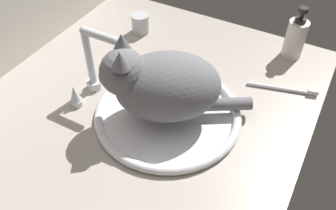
{
  "coord_description": "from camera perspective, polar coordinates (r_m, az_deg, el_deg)",
  "views": [
    {
      "loc": [
        -50.34,
        -37.1,
        68.12
      ],
      "look_at": [
        3.89,
        -7.47,
        7.0
      ],
      "focal_mm": 38.54,
      "sensor_mm": 36.0,
      "label": 1
    }
  ],
  "objects": [
    {
      "name": "countertop",
      "position": [
        0.91,
        -5.29,
        -2.38
      ],
      "size": [
        103.74,
        80.88,
        3.0
      ],
      "primitive_type": "cube",
      "color": "#ADA399",
      "rests_on": "ground"
    },
    {
      "name": "sink_basin",
      "position": [
        0.89,
        -0.0,
        -1.4
      ],
      "size": [
        36.24,
        36.24,
        2.15
      ],
      "color": "white",
      "rests_on": "countertop"
    },
    {
      "name": "faucet",
      "position": [
        0.94,
        -11.71,
        5.98
      ],
      "size": [
        18.16,
        11.7,
        19.08
      ],
      "color": "silver",
      "rests_on": "countertop"
    },
    {
      "name": "cat",
      "position": [
        0.82,
        -1.37,
        3.29
      ],
      "size": [
        27.65,
        33.32,
        20.21
      ],
      "color": "slate",
      "rests_on": "sink_basin"
    },
    {
      "name": "metal_jar",
      "position": [
        1.18,
        -4.4,
        12.75
      ],
      "size": [
        5.69,
        5.69,
        6.17
      ],
      "color": "#B2B5BA",
      "rests_on": "countertop"
    },
    {
      "name": "soap_pump_bottle",
      "position": [
        1.11,
        19.49,
        9.98
      ],
      "size": [
        5.73,
        5.73,
        15.7
      ],
      "color": "silver",
      "rests_on": "countertop"
    },
    {
      "name": "toothbrush",
      "position": [
        1.01,
        17.84,
        2.47
      ],
      "size": [
        5.73,
        18.15,
        1.7
      ],
      "color": "silver",
      "rests_on": "countertop"
    }
  ]
}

